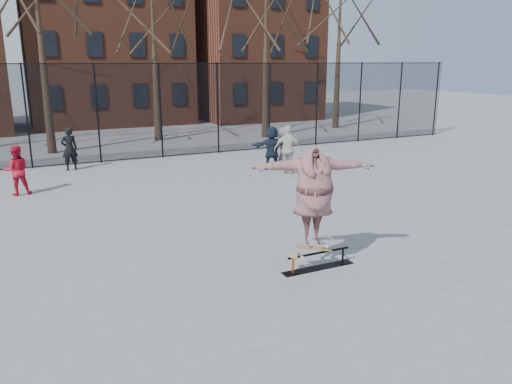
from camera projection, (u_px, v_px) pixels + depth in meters
name	position (u px, v px, depth m)	size (l,w,h in m)	color
ground	(282.00, 274.00, 9.81)	(100.00, 100.00, 0.00)	slate
skate_rail	(318.00, 262.00, 10.04)	(1.60, 0.24, 0.35)	black
skateboard	(312.00, 251.00, 9.91)	(0.90, 0.21, 0.11)	olive
skater	(314.00, 201.00, 9.64)	(2.40, 0.65, 1.95)	#3C3A91
bystander_black	(69.00, 149.00, 18.94)	(0.60, 0.40, 1.65)	black
bystander_red	(17.00, 170.00, 15.44)	(0.75, 0.59, 1.55)	red
bystander_white	(288.00, 150.00, 18.33)	(1.05, 0.44, 1.79)	beige
bystander_navy	(272.00, 148.00, 19.09)	(1.56, 0.50, 1.68)	#1B2536
bystander_extra	(284.00, 147.00, 19.67)	(0.76, 0.49, 1.55)	slate
fence	(132.00, 111.00, 20.61)	(34.03, 0.07, 4.00)	black
rowhouses	(95.00, 28.00, 31.22)	(29.00, 7.00, 13.00)	brown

